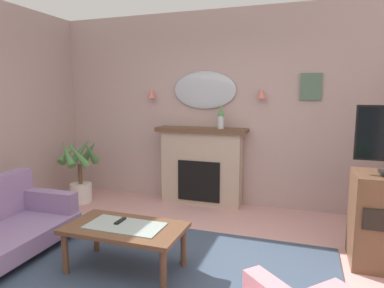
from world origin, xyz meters
TOP-DOWN VIEW (x-y plane):
  - wall_back at (0.00, 2.63)m, footprint 6.26×0.10m
  - patterned_rug at (0.00, 0.20)m, footprint 3.20×2.40m
  - fireplace at (-0.25, 2.41)m, footprint 1.36×0.36m
  - mantel_vase_right at (0.05, 2.38)m, footprint 0.10×0.10m
  - wall_mirror at (-0.25, 2.55)m, footprint 0.96×0.06m
  - wall_sconce_left at (-1.10, 2.50)m, footprint 0.14×0.14m
  - wall_sconce_right at (0.60, 2.50)m, footprint 0.14×0.14m
  - framed_picture at (1.25, 2.56)m, footprint 0.28×0.03m
  - coffee_table at (-0.33, 0.30)m, footprint 1.10×0.60m
  - tv_remote at (-0.42, 0.36)m, footprint 0.04×0.16m
  - potted_plant_corner_palm at (-2.03, 1.88)m, footprint 0.59×0.62m

SIDE VIEW (x-z plane):
  - patterned_rug at x=0.00m, z-range 0.00..0.01m
  - coffee_table at x=-0.33m, z-range 0.16..0.61m
  - tv_remote at x=-0.42m, z-range 0.44..0.46m
  - potted_plant_corner_palm at x=-2.03m, z-range 0.01..1.01m
  - fireplace at x=-0.25m, z-range -0.01..1.15m
  - mantel_vase_right at x=0.05m, z-range 1.17..1.51m
  - wall_back at x=0.00m, z-range 0.00..2.87m
  - wall_sconce_left at x=-1.10m, z-range 1.59..1.73m
  - wall_sconce_right at x=0.60m, z-range 1.59..1.73m
  - wall_mirror at x=-0.25m, z-range 1.43..1.99m
  - framed_picture at x=1.25m, z-range 1.57..1.93m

